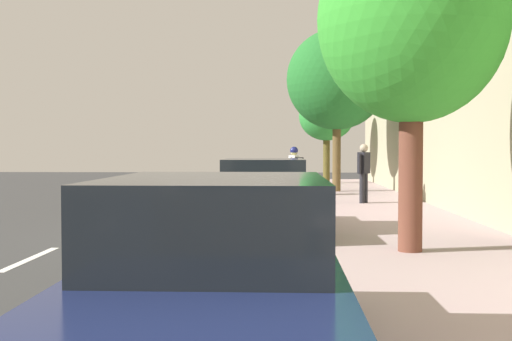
{
  "coord_description": "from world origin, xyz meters",
  "views": [
    {
      "loc": [
        1.21,
        -12.49,
        1.73
      ],
      "look_at": [
        0.24,
        9.98,
        0.94
      ],
      "focal_mm": 44.98,
      "sensor_mm": 36.0,
      "label": 1
    }
  ],
  "objects_px": {
    "street_tree_near_cyclist": "(412,21)",
    "street_tree_mid_block": "(337,80)",
    "bicycle_at_curb": "(288,188)",
    "parked_sedan_dark_blue_second": "(217,283)",
    "pedestrian_on_phone": "(364,169)",
    "street_tree_far_end": "(327,117)",
    "parked_sedan_grey_mid": "(264,198)",
    "cyclist_with_backpack": "(295,167)"
  },
  "relations": [
    {
      "from": "bicycle_at_curb",
      "to": "street_tree_mid_block",
      "type": "relative_size",
      "value": 0.27
    },
    {
      "from": "parked_sedan_grey_mid",
      "to": "street_tree_mid_block",
      "type": "distance_m",
      "value": 12.06
    },
    {
      "from": "parked_sedan_dark_blue_second",
      "to": "parked_sedan_grey_mid",
      "type": "relative_size",
      "value": 1.0
    },
    {
      "from": "bicycle_at_curb",
      "to": "street_tree_far_end",
      "type": "height_order",
      "value": "street_tree_far_end"
    },
    {
      "from": "bicycle_at_curb",
      "to": "pedestrian_on_phone",
      "type": "bearing_deg",
      "value": -58.45
    },
    {
      "from": "parked_sedan_dark_blue_second",
      "to": "street_tree_mid_block",
      "type": "distance_m",
      "value": 19.67
    },
    {
      "from": "pedestrian_on_phone",
      "to": "parked_sedan_grey_mid",
      "type": "bearing_deg",
      "value": -113.58
    },
    {
      "from": "pedestrian_on_phone",
      "to": "parked_sedan_dark_blue_second",
      "type": "bearing_deg",
      "value": -101.28
    },
    {
      "from": "pedestrian_on_phone",
      "to": "bicycle_at_curb",
      "type": "bearing_deg",
      "value": 121.55
    },
    {
      "from": "parked_sedan_grey_mid",
      "to": "street_tree_near_cyclist",
      "type": "height_order",
      "value": "street_tree_near_cyclist"
    },
    {
      "from": "bicycle_at_curb",
      "to": "street_tree_mid_block",
      "type": "height_order",
      "value": "street_tree_mid_block"
    },
    {
      "from": "street_tree_near_cyclist",
      "to": "street_tree_far_end",
      "type": "relative_size",
      "value": 1.24
    },
    {
      "from": "street_tree_far_end",
      "to": "bicycle_at_curb",
      "type": "bearing_deg",
      "value": -104.18
    },
    {
      "from": "street_tree_far_end",
      "to": "pedestrian_on_phone",
      "type": "xyz_separation_m",
      "value": [
        0.37,
        -10.66,
        -2.05
      ]
    },
    {
      "from": "street_tree_near_cyclist",
      "to": "street_tree_mid_block",
      "type": "bearing_deg",
      "value": 90.0
    },
    {
      "from": "parked_sedan_dark_blue_second",
      "to": "street_tree_near_cyclist",
      "type": "bearing_deg",
      "value": 65.46
    },
    {
      "from": "parked_sedan_grey_mid",
      "to": "street_tree_near_cyclist",
      "type": "distance_m",
      "value": 4.53
    },
    {
      "from": "cyclist_with_backpack",
      "to": "street_tree_mid_block",
      "type": "relative_size",
      "value": 0.3
    },
    {
      "from": "bicycle_at_curb",
      "to": "street_tree_near_cyclist",
      "type": "height_order",
      "value": "street_tree_near_cyclist"
    },
    {
      "from": "street_tree_near_cyclist",
      "to": "street_tree_far_end",
      "type": "distance_m",
      "value": 19.43
    },
    {
      "from": "street_tree_mid_block",
      "to": "street_tree_far_end",
      "type": "distance_m",
      "value": 5.69
    },
    {
      "from": "street_tree_near_cyclist",
      "to": "pedestrian_on_phone",
      "type": "relative_size",
      "value": 2.99
    },
    {
      "from": "parked_sedan_grey_mid",
      "to": "street_tree_mid_block",
      "type": "xyz_separation_m",
      "value": [
        2.34,
        11.3,
        3.5
      ]
    },
    {
      "from": "pedestrian_on_phone",
      "to": "cyclist_with_backpack",
      "type": "bearing_deg",
      "value": 122.39
    },
    {
      "from": "parked_sedan_grey_mid",
      "to": "pedestrian_on_phone",
      "type": "distance_m",
      "value": 6.8
    },
    {
      "from": "parked_sedan_dark_blue_second",
      "to": "pedestrian_on_phone",
      "type": "distance_m",
      "value": 14.4
    },
    {
      "from": "bicycle_at_curb",
      "to": "street_tree_near_cyclist",
      "type": "xyz_separation_m",
      "value": [
        1.8,
        -12.3,
        3.32
      ]
    },
    {
      "from": "parked_sedan_grey_mid",
      "to": "pedestrian_on_phone",
      "type": "relative_size",
      "value": 2.56
    },
    {
      "from": "street_tree_near_cyclist",
      "to": "street_tree_far_end",
      "type": "height_order",
      "value": "street_tree_near_cyclist"
    },
    {
      "from": "street_tree_mid_block",
      "to": "pedestrian_on_phone",
      "type": "xyz_separation_m",
      "value": [
        0.37,
        -5.08,
        -3.14
      ]
    },
    {
      "from": "street_tree_near_cyclist",
      "to": "parked_sedan_grey_mid",
      "type": "bearing_deg",
      "value": 132.67
    },
    {
      "from": "street_tree_far_end",
      "to": "pedestrian_on_phone",
      "type": "distance_m",
      "value": 10.86
    },
    {
      "from": "street_tree_near_cyclist",
      "to": "pedestrian_on_phone",
      "type": "height_order",
      "value": "street_tree_near_cyclist"
    },
    {
      "from": "street_tree_near_cyclist",
      "to": "street_tree_mid_block",
      "type": "distance_m",
      "value": 13.85
    },
    {
      "from": "parked_sedan_dark_blue_second",
      "to": "street_tree_far_end",
      "type": "relative_size",
      "value": 1.06
    },
    {
      "from": "parked_sedan_grey_mid",
      "to": "street_tree_near_cyclist",
      "type": "bearing_deg",
      "value": -47.33
    },
    {
      "from": "cyclist_with_backpack",
      "to": "street_tree_far_end",
      "type": "height_order",
      "value": "street_tree_far_end"
    },
    {
      "from": "parked_sedan_dark_blue_second",
      "to": "street_tree_mid_block",
      "type": "bearing_deg",
      "value": 82.74
    },
    {
      "from": "pedestrian_on_phone",
      "to": "street_tree_far_end",
      "type": "bearing_deg",
      "value": 92.0
    },
    {
      "from": "parked_sedan_dark_blue_second",
      "to": "pedestrian_on_phone",
      "type": "bearing_deg",
      "value": 78.72
    },
    {
      "from": "cyclist_with_backpack",
      "to": "pedestrian_on_phone",
      "type": "distance_m",
      "value": 3.64
    },
    {
      "from": "bicycle_at_curb",
      "to": "parked_sedan_grey_mid",
      "type": "bearing_deg",
      "value": -93.19
    }
  ]
}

